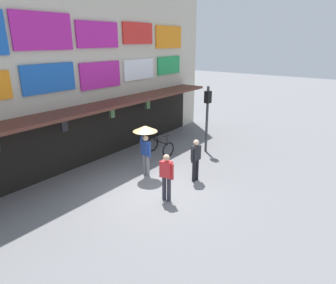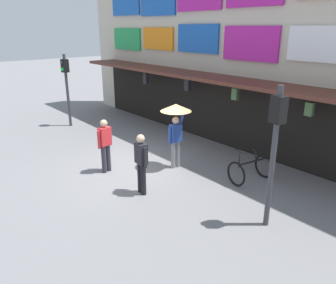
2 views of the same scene
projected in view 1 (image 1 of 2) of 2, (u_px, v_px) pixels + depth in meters
The scene contains 7 objects.
ground_plane at pixel (155, 190), 10.85m from camera, with size 80.00×80.00×0.00m, color slate.
shopfront at pixel (67, 72), 12.14m from camera, with size 18.00×2.60×8.00m.
traffic_light_far at pixel (207, 109), 13.95m from camera, with size 0.32×0.34×3.20m.
bicycle_parked at pixel (160, 146), 14.16m from camera, with size 0.89×1.26×1.05m.
pedestrian_with_umbrella at pixel (145, 137), 11.55m from camera, with size 0.96×0.96×2.08m.
pedestrian_in_green at pixel (196, 158), 11.29m from camera, with size 0.53×0.26×1.68m.
pedestrian_in_yellow at pixel (166, 175), 9.86m from camera, with size 0.28×0.52×1.68m.
Camera 1 is at (-7.46, -6.20, 5.20)m, focal length 31.67 mm.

